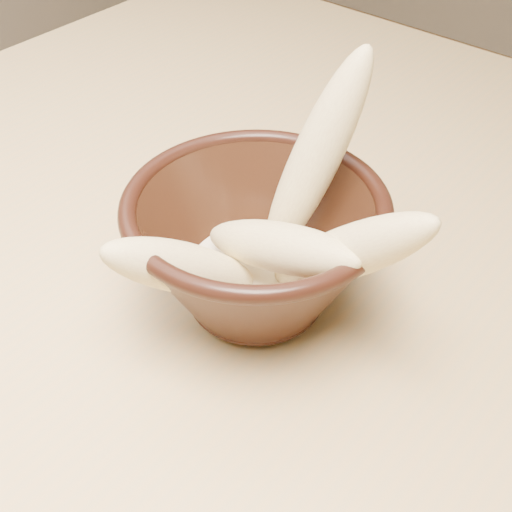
# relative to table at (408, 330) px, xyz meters

# --- Properties ---
(table) EXTENTS (1.20, 0.80, 0.75)m
(table) POSITION_rel_table_xyz_m (0.00, 0.00, 0.00)
(table) COLOR tan
(table) RESTS_ON ground
(bowl) EXTENTS (0.19, 0.19, 0.10)m
(bowl) POSITION_rel_table_xyz_m (-0.07, -0.12, 0.14)
(bowl) COLOR black
(bowl) RESTS_ON table
(milk_puddle) EXTENTS (0.11, 0.11, 0.01)m
(milk_puddle) POSITION_rel_table_xyz_m (-0.07, -0.12, 0.11)
(milk_puddle) COLOR beige
(milk_puddle) RESTS_ON bowl
(banana_upright) EXTENTS (0.07, 0.11, 0.17)m
(banana_upright) POSITION_rel_table_xyz_m (-0.06, -0.07, 0.19)
(banana_upright) COLOR tan
(banana_upright) RESTS_ON bowl
(banana_right) EXTENTS (0.13, 0.04, 0.13)m
(banana_right) POSITION_rel_table_xyz_m (-0.00, -0.12, 0.17)
(banana_right) COLOR tan
(banana_right) RESTS_ON bowl
(banana_across) EXTENTS (0.14, 0.04, 0.08)m
(banana_across) POSITION_rel_table_xyz_m (-0.05, -0.13, 0.16)
(banana_across) COLOR tan
(banana_across) RESTS_ON bowl
(banana_front) EXTENTS (0.08, 0.13, 0.10)m
(banana_front) POSITION_rel_table_xyz_m (-0.09, -0.18, 0.15)
(banana_front) COLOR tan
(banana_front) RESTS_ON bowl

